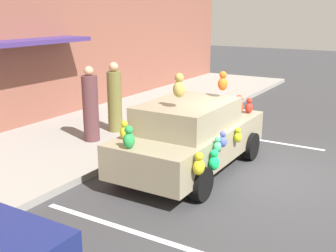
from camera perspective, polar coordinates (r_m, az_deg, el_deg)
name	(u,v)px	position (r m, az deg, el deg)	size (l,w,h in m)	color
ground_plane	(264,174)	(9.25, 12.92, -6.35)	(60.00, 60.00, 0.00)	#38383A
sidewalk	(86,136)	(11.64, -11.05, -1.29)	(24.00, 4.00, 0.15)	gray
storefront_building	(22,17)	(12.71, -19.26, 13.83)	(24.00, 1.25, 6.40)	brown
parking_stripe_front	(256,139)	(11.59, 11.82, -1.78)	(0.12, 3.60, 0.01)	silver
parking_stripe_rear	(132,231)	(6.85, -4.87, -14.06)	(0.12, 3.60, 0.01)	silver
plush_covered_car	(191,135)	(8.97, 3.16, -1.22)	(4.14, 2.05, 2.22)	gray
teddy_bear_on_sidewalk	(157,120)	(11.45, -1.56, 0.82)	(0.37, 0.31, 0.71)	#9E723D
pedestrian_near_shopfront	(115,100)	(11.49, -7.26, 3.58)	(0.39, 0.39, 1.90)	olive
pedestrian_by_lamp	(91,107)	(10.72, -10.48, 2.57)	(0.40, 0.40, 1.90)	brown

